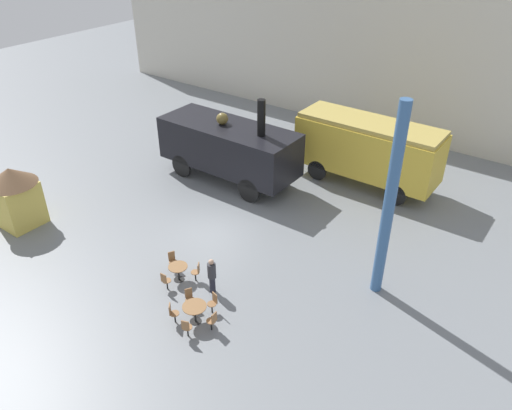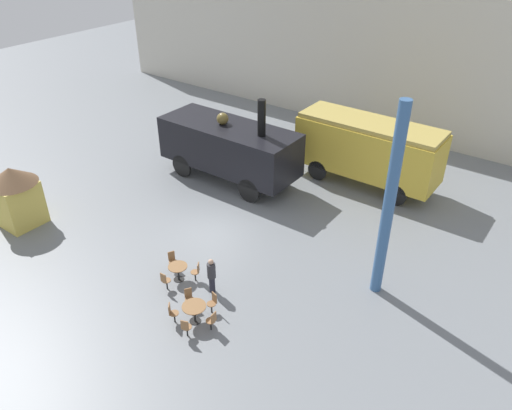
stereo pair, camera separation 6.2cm
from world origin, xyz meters
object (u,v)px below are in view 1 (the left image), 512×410
Objects in this scene: cafe_chair_0 at (213,320)px; ticket_kiosk at (15,193)px; steam_locomotive at (229,146)px; visitor_person at (212,275)px; cafe_table_near at (195,309)px; cafe_table_mid at (178,269)px; passenger_coach_vintage at (368,147)px.

cafe_chair_0 is 0.29× the size of ticket_kiosk.
steam_locomotive is 9.56m from visitor_person.
cafe_table_near is 2.58m from cafe_table_mid.
ticket_kiosk is (-5.33, -9.48, -0.36)m from steam_locomotive.
visitor_person is at bearing 8.80° from ticket_kiosk.
ticket_kiosk is (-10.70, -1.66, 0.80)m from visitor_person.
cafe_table_near reaches higher than cafe_table_mid.
cafe_table_mid is (3.77, -8.09, -1.49)m from steam_locomotive.
visitor_person reaches higher than cafe_chair_0.
visitor_person is at bearing -52.22° from cafe_chair_0.
ticket_kiosk is at bearing -119.35° from steam_locomotive.
ticket_kiosk reaches higher than cafe_table_near.
cafe_table_mid is 0.50× the size of visitor_person.
cafe_chair_0 is at bearing -49.33° from visitor_person.
visitor_person is at bearing 9.62° from cafe_table_mid.
steam_locomotive is at bearing -147.16° from passenger_coach_vintage.
cafe_table_near is 11.32m from ticket_kiosk.
passenger_coach_vintage reaches higher than visitor_person.
visitor_person is at bearing 108.83° from cafe_table_near.
cafe_table_near is 0.83m from cafe_chair_0.
cafe_chair_0 is at bearing -24.23° from cafe_table_mid.
passenger_coach_vintage is 17.85m from ticket_kiosk.
passenger_coach_vintage is 11.99m from visitor_person.
steam_locomotive is 11.71m from cafe_chair_0.
cafe_table_near is at bearing -32.64° from cafe_table_mid.
cafe_table_mid is at bearing -65.03° from steam_locomotive.
ticket_kiosk reaches higher than cafe_table_mid.
visitor_person is (1.60, 0.27, 0.33)m from cafe_table_mid.
cafe_chair_0 is (6.76, -9.44, -1.52)m from steam_locomotive.
cafe_table_near is at bearing -91.51° from passenger_coach_vintage.
passenger_coach_vintage is 0.98× the size of steam_locomotive.
cafe_table_near is 0.56× the size of visitor_person.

